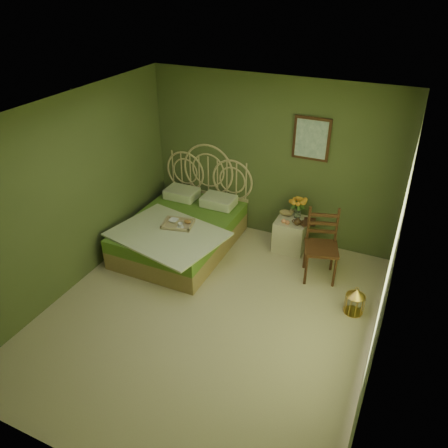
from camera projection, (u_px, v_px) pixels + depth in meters
The scene contains 14 objects.
floor at pixel (209, 314), 5.68m from camera, with size 4.50×4.50×0.00m, color #BFB089.
ceiling at pixel (204, 117), 4.36m from camera, with size 4.50×4.50×0.00m, color silver.
wall_back at pixel (271, 161), 6.78m from camera, with size 4.00×4.00×0.00m, color #4F5D30.
wall_left at pixel (71, 196), 5.73m from camera, with size 4.50×4.50×0.00m, color #4F5D30.
wall_right at pixel (388, 272), 4.30m from camera, with size 4.50×4.50×0.00m, color #4F5D30.
wall_art at pixel (311, 139), 6.32m from camera, with size 0.54×0.04×0.64m.
bed at pixel (182, 229), 6.93m from camera, with size 1.77×2.24×1.38m.
nightstand at pixel (292, 229), 6.84m from camera, with size 0.47×0.48×0.95m.
chair at pixel (323, 240), 6.14m from camera, with size 0.57×0.57×1.04m.
birdcage at pixel (355, 301), 5.62m from camera, with size 0.24×0.24×0.37m.
book_lower at pixel (304, 221), 6.69m from camera, with size 0.18×0.24×0.02m, color #381E0F.
book_upper at pixel (304, 220), 6.68m from camera, with size 0.18×0.24×0.02m, color #472819.
cereal_bowl at pixel (174, 221), 6.67m from camera, with size 0.14×0.14×0.03m, color white.
coffee_cup at pixel (180, 225), 6.51m from camera, with size 0.08×0.08×0.08m, color white.
Camera 1 is at (1.96, -3.82, 3.89)m, focal length 35.00 mm.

